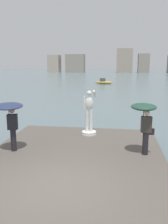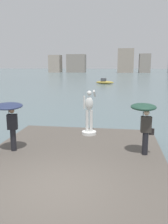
{
  "view_description": "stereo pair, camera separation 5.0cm",
  "coord_description": "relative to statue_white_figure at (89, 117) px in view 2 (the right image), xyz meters",
  "views": [
    {
      "loc": [
        1.63,
        -6.08,
        3.76
      ],
      "look_at": [
        0.0,
        4.99,
        1.55
      ],
      "focal_mm": 38.34,
      "sensor_mm": 36.0,
      "label": 1
    },
    {
      "loc": [
        1.68,
        -6.07,
        3.76
      ],
      "look_at": [
        0.0,
        4.99,
        1.55
      ],
      "focal_mm": 38.34,
      "sensor_mm": 36.0,
      "label": 2
    }
  ],
  "objects": [
    {
      "name": "ground_plane",
      "position": [
        -0.22,
        34.8,
        -1.28
      ],
      "size": [
        400.0,
        400.0,
        0.0
      ],
      "primitive_type": "plane",
      "color": "slate"
    },
    {
      "name": "pier",
      "position": [
        -0.22,
        -3.5,
        -1.08
      ],
      "size": [
        6.77,
        9.41,
        0.4
      ],
      "primitive_type": "cube",
      "color": "#564F47",
      "rests_on": "ground"
    },
    {
      "name": "statue_white_figure",
      "position": [
        0.0,
        0.0,
        0.0
      ],
      "size": [
        0.72,
        0.92,
        2.19
      ],
      "color": "white",
      "rests_on": "pier"
    },
    {
      "name": "onlooker_left",
      "position": [
        -2.77,
        -2.71,
        0.65
      ],
      "size": [
        1.34,
        1.34,
        1.93
      ],
      "color": "black",
      "rests_on": "pier"
    },
    {
      "name": "onlooker_right",
      "position": [
        2.37,
        -2.34,
        0.64
      ],
      "size": [
        1.0,
        1.01,
        1.98
      ],
      "color": "black",
      "rests_on": "pier"
    },
    {
      "name": "boat_near",
      "position": [
        -1.69,
        36.87,
        -0.88
      ],
      "size": [
        3.74,
        1.68,
        1.16
      ],
      "color": "#B2993D",
      "rests_on": "ground"
    },
    {
      "name": "distant_skyline",
      "position": [
        -2.2,
        110.15,
        3.4
      ],
      "size": [
        68.72,
        6.81,
        11.52
      ],
      "color": "#A89989",
      "rests_on": "ground"
    }
  ]
}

